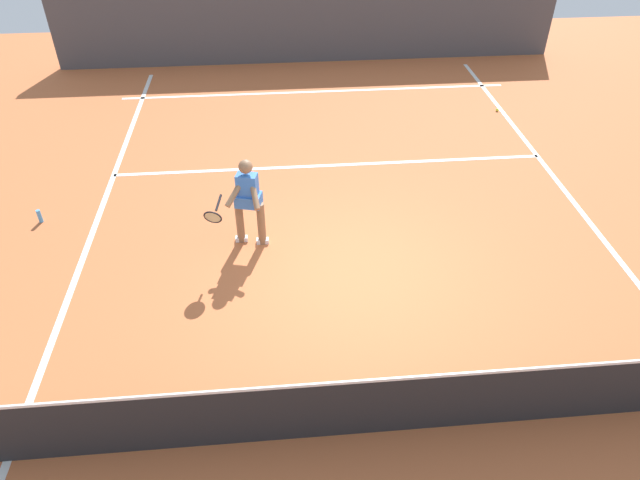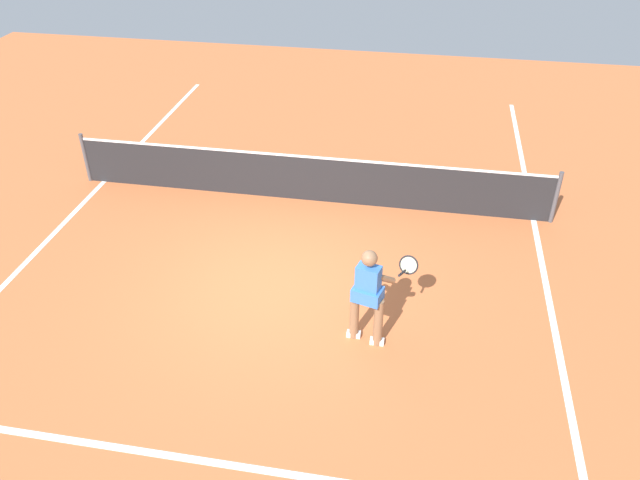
{
  "view_description": "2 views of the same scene",
  "coord_description": "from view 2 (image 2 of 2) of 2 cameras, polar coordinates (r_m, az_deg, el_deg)",
  "views": [
    {
      "loc": [
        1.13,
        6.71,
        5.89
      ],
      "look_at": [
        0.53,
        0.05,
        0.76
      ],
      "focal_mm": 32.44,
      "sensor_mm": 36.0,
      "label": 1
    },
    {
      "loc": [
        2.12,
        -7.74,
        6.25
      ],
      "look_at": [
        0.76,
        -0.13,
        1.06
      ],
      "focal_mm": 35.46,
      "sensor_mm": 36.0,
      "label": 2
    }
  ],
  "objects": [
    {
      "name": "ground_plane",
      "position": [
        10.18,
        -4.1,
        -4.16
      ],
      "size": [
        24.85,
        24.85,
        0.0
      ],
      "primitive_type": "plane",
      "color": "#C66638"
    },
    {
      "name": "tennis_player",
      "position": [
        8.68,
        4.44,
        -4.75
      ],
      "size": [
        0.94,
        0.89,
        1.55
      ],
      "color": "#8C6647",
      "rests_on": "ground"
    },
    {
      "name": "sideline_right_marking",
      "position": [
        10.18,
        20.22,
        -6.51
      ],
      "size": [
        0.1,
        17.12,
        0.01
      ],
      "primitive_type": "cube",
      "color": "white",
      "rests_on": "ground"
    },
    {
      "name": "service_line_marking",
      "position": [
        7.91,
        -10.17,
        -19.07
      ],
      "size": [
        8.58,
        0.1,
        0.01
      ],
      "primitive_type": "cube",
      "color": "white",
      "rests_on": "ground"
    },
    {
      "name": "sideline_left_marking",
      "position": [
        11.84,
        -24.72,
        -1.52
      ],
      "size": [
        0.1,
        17.12,
        0.01
      ],
      "primitive_type": "cube",
      "color": "white",
      "rests_on": "ground"
    },
    {
      "name": "court_net",
      "position": [
        12.19,
        -1.11,
        5.62
      ],
      "size": [
        9.26,
        0.08,
        1.03
      ],
      "color": "#4C4C51",
      "rests_on": "ground"
    }
  ]
}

